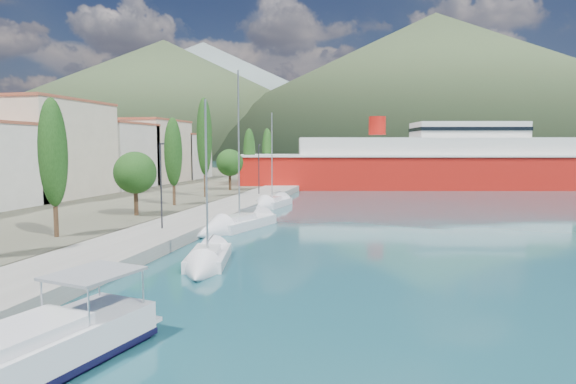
# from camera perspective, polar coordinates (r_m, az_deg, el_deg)

# --- Properties ---
(ground) EXTENTS (1400.00, 1400.00, 0.00)m
(ground) POSITION_cam_1_polar(r_m,az_deg,el_deg) (138.37, 9.27, 2.60)
(ground) COLOR #1C4F59
(quay) EXTENTS (5.00, 88.00, 0.80)m
(quay) POSITION_cam_1_polar(r_m,az_deg,el_deg) (47.23, -7.64, -2.19)
(quay) COLOR gray
(quay) RESTS_ON ground
(hills_far) EXTENTS (1480.00, 900.00, 180.00)m
(hills_far) POSITION_cam_1_polar(r_m,az_deg,el_deg) (654.09, 24.15, 11.15)
(hills_far) COLOR slate
(hills_far) RESTS_ON ground
(hills_near) EXTENTS (1010.00, 520.00, 115.00)m
(hills_near) POSITION_cam_1_polar(r_m,az_deg,el_deg) (403.29, 25.61, 10.94)
(hills_near) COLOR #3A4A2C
(hills_near) RESTS_ON ground
(town_buildings) EXTENTS (9.20, 69.20, 11.30)m
(town_buildings) POSITION_cam_1_polar(r_m,az_deg,el_deg) (67.32, -23.22, 4.09)
(town_buildings) COLOR beige
(town_buildings) RESTS_ON land_strip
(tree_row) EXTENTS (3.65, 63.38, 11.61)m
(tree_row) POSITION_cam_1_polar(r_m,az_deg,el_deg) (54.10, -11.22, 4.35)
(tree_row) COLOR #47301E
(tree_row) RESTS_ON land_strip
(lamp_posts) EXTENTS (0.15, 49.35, 6.06)m
(lamp_posts) POSITION_cam_1_polar(r_m,az_deg,el_deg) (35.88, -14.19, 1.22)
(lamp_posts) COLOR #2D2D33
(lamp_posts) RESTS_ON quay
(motor_cruiser) EXTENTS (4.44, 9.17, 3.26)m
(motor_cruiser) POSITION_cam_1_polar(r_m,az_deg,el_deg) (15.83, -30.81, -17.90)
(motor_cruiser) COLOR black
(motor_cruiser) RESTS_ON ground
(sailboat_near) EXTENTS (3.57, 7.24, 9.99)m
(sailboat_near) POSITION_cam_1_polar(r_m,az_deg,el_deg) (26.37, -9.95, -8.55)
(sailboat_near) COLOR silver
(sailboat_near) RESTS_ON ground
(sailboat_mid) EXTENTS (4.98, 9.75, 13.57)m
(sailboat_mid) POSITION_cam_1_polar(r_m,az_deg,el_deg) (37.67, -7.34, -4.23)
(sailboat_mid) COLOR silver
(sailboat_mid) RESTS_ON ground
(sailboat_far) EXTENTS (3.56, 7.91, 11.22)m
(sailboat_far) POSITION_cam_1_polar(r_m,az_deg,el_deg) (51.67, -2.54, -1.59)
(sailboat_far) COLOR silver
(sailboat_far) RESTS_ON ground
(ferry) EXTENTS (61.79, 24.88, 12.01)m
(ferry) POSITION_cam_1_polar(r_m,az_deg,el_deg) (80.91, 16.44, 3.10)
(ferry) COLOR red
(ferry) RESTS_ON ground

